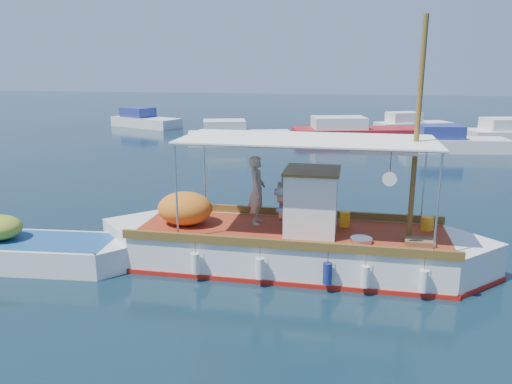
# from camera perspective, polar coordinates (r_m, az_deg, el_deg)

# --- Properties ---
(ground) EXTENTS (160.00, 160.00, 0.00)m
(ground) POSITION_cam_1_polar(r_m,az_deg,el_deg) (13.97, 5.87, -7.36)
(ground) COLOR black
(ground) RESTS_ON ground
(fishing_caique) EXTENTS (10.60, 3.01, 6.46)m
(fishing_caique) POSITION_cam_1_polar(r_m,az_deg,el_deg) (13.19, 3.64, -5.99)
(fishing_caique) COLOR white
(fishing_caique) RESTS_ON ground
(dinghy) EXTENTS (6.16, 2.14, 1.51)m
(dinghy) POSITION_cam_1_polar(r_m,az_deg,el_deg) (14.62, -24.71, -6.33)
(dinghy) COLOR white
(dinghy) RESTS_ON ground
(bg_boat_nw) EXTENTS (7.26, 4.32, 1.80)m
(bg_boat_nw) POSITION_cam_1_polar(r_m,az_deg,el_deg) (33.59, -2.23, 6.34)
(bg_boat_nw) COLOR silver
(bg_boat_nw) RESTS_ON ground
(bg_boat_n) EXTENTS (9.50, 4.98, 1.80)m
(bg_boat_n) POSITION_cam_1_polar(r_m,az_deg,el_deg) (36.34, 11.07, 6.70)
(bg_boat_n) COLOR maroon
(bg_boat_n) RESTS_ON ground
(bg_boat_ne) EXTENTS (6.49, 3.07, 1.80)m
(bg_boat_ne) POSITION_cam_1_polar(r_m,az_deg,el_deg) (32.90, 21.47, 5.20)
(bg_boat_ne) COLOR silver
(bg_boat_ne) RESTS_ON ground
(bg_boat_far_w) EXTENTS (6.69, 4.58, 1.80)m
(bg_boat_far_w) POSITION_cam_1_polar(r_m,az_deg,el_deg) (44.16, -12.64, 7.92)
(bg_boat_far_w) COLOR silver
(bg_boat_far_w) RESTS_ON ground
(bg_boat_far_n) EXTENTS (6.15, 4.23, 1.80)m
(bg_boat_far_n) POSITION_cam_1_polar(r_m,az_deg,el_deg) (41.21, 17.30, 7.19)
(bg_boat_far_n) COLOR silver
(bg_boat_far_n) RESTS_ON ground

